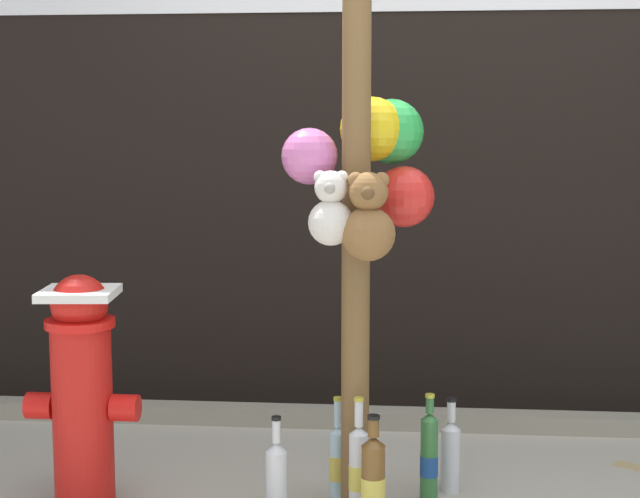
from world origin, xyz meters
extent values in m
cube|color=black|center=(0.00, 1.52, 1.84)|extent=(10.00, 0.20, 3.68)
cube|color=gray|center=(0.00, 1.13, 0.04)|extent=(8.00, 0.12, 0.08)
cylinder|color=brown|center=(-0.23, 0.22, 1.22)|extent=(0.10, 0.10, 2.44)
sphere|color=#D66BB2|center=(-0.39, 0.23, 1.23)|extent=(0.19, 0.19, 0.19)
sphere|color=green|center=(-0.12, 0.40, 1.31)|extent=(0.23, 0.23, 0.23)
sphere|color=red|center=(-0.07, 0.34, 1.09)|extent=(0.22, 0.22, 0.22)
sphere|color=yellow|center=(-0.18, 0.34, 1.32)|extent=(0.23, 0.23, 0.23)
sphere|color=brown|center=(-0.18, 0.09, 0.98)|extent=(0.18, 0.18, 0.18)
sphere|color=brown|center=(-0.18, 0.09, 1.12)|extent=(0.13, 0.13, 0.13)
sphere|color=brown|center=(-0.22, 0.09, 1.16)|extent=(0.05, 0.05, 0.05)
sphere|color=brown|center=(-0.14, 0.09, 1.16)|extent=(0.05, 0.05, 0.05)
sphere|color=brown|center=(-0.18, 0.03, 1.12)|extent=(0.05, 0.05, 0.05)
sphere|color=silver|center=(-0.31, 0.10, 1.02)|extent=(0.15, 0.15, 0.15)
sphere|color=silver|center=(-0.31, 0.10, 1.13)|extent=(0.11, 0.11, 0.11)
sphere|color=silver|center=(-0.34, 0.10, 1.17)|extent=(0.04, 0.04, 0.04)
sphere|color=silver|center=(-0.27, 0.10, 1.17)|extent=(0.04, 0.04, 0.04)
sphere|color=#9D9992|center=(-0.31, 0.05, 1.13)|extent=(0.04, 0.04, 0.04)
cylinder|color=red|center=(-1.19, 0.16, 0.32)|extent=(0.21, 0.21, 0.64)
cylinder|color=red|center=(-1.19, 0.16, 0.65)|extent=(0.24, 0.24, 0.03)
sphere|color=red|center=(-1.19, 0.16, 0.72)|extent=(0.20, 0.20, 0.20)
cylinder|color=red|center=(-1.34, 0.16, 0.35)|extent=(0.10, 0.10, 0.10)
cylinder|color=red|center=(-1.04, 0.16, 0.35)|extent=(0.10, 0.10, 0.10)
cube|color=white|center=(-1.19, 0.16, 0.76)|extent=(0.28, 0.28, 0.03)
cylinder|color=brown|center=(-0.16, 0.01, 0.14)|extent=(0.08, 0.08, 0.29)
cone|color=brown|center=(-0.16, 0.01, 0.30)|extent=(0.08, 0.08, 0.03)
cylinder|color=brown|center=(-0.16, 0.01, 0.35)|extent=(0.04, 0.04, 0.06)
cylinder|color=#D8C64C|center=(-0.16, 0.01, 0.14)|extent=(0.08, 0.08, 0.08)
cylinder|color=black|center=(-0.16, 0.01, 0.39)|extent=(0.04, 0.04, 0.01)
cylinder|color=silver|center=(-0.49, 0.07, 0.12)|extent=(0.08, 0.08, 0.24)
cone|color=silver|center=(-0.49, 0.07, 0.26)|extent=(0.08, 0.08, 0.03)
cylinder|color=silver|center=(-0.49, 0.07, 0.31)|extent=(0.03, 0.03, 0.08)
cylinder|color=black|center=(-0.49, 0.07, 0.36)|extent=(0.03, 0.03, 0.01)
cylinder|color=#337038|center=(0.03, 0.29, 0.15)|extent=(0.06, 0.06, 0.30)
cone|color=#337038|center=(0.03, 0.29, 0.31)|extent=(0.06, 0.06, 0.03)
cylinder|color=#337038|center=(0.03, 0.29, 0.35)|extent=(0.03, 0.03, 0.06)
cylinder|color=#1E478C|center=(0.03, 0.29, 0.13)|extent=(0.06, 0.06, 0.07)
cylinder|color=gold|center=(0.03, 0.29, 0.39)|extent=(0.03, 0.03, 0.01)
cylinder|color=#B2DBEA|center=(-0.30, 0.31, 0.12)|extent=(0.06, 0.06, 0.23)
cone|color=#B2DBEA|center=(-0.30, 0.31, 0.24)|extent=(0.06, 0.06, 0.02)
cylinder|color=#B2DBEA|center=(-0.30, 0.31, 0.30)|extent=(0.03, 0.03, 0.10)
cylinder|color=#D8C64C|center=(-0.30, 0.31, 0.10)|extent=(0.06, 0.06, 0.09)
cylinder|color=gold|center=(-0.30, 0.31, 0.36)|extent=(0.03, 0.03, 0.01)
cylinder|color=silver|center=(-0.21, 0.12, 0.15)|extent=(0.07, 0.07, 0.29)
cone|color=silver|center=(-0.21, 0.12, 0.31)|extent=(0.07, 0.07, 0.03)
cylinder|color=silver|center=(-0.21, 0.12, 0.36)|extent=(0.03, 0.03, 0.09)
cylinder|color=#D8C64C|center=(-0.21, 0.12, 0.14)|extent=(0.07, 0.07, 0.09)
cylinder|color=gold|center=(-0.21, 0.12, 0.41)|extent=(0.03, 0.03, 0.01)
cylinder|color=silver|center=(0.11, 0.38, 0.12)|extent=(0.07, 0.07, 0.23)
cone|color=silver|center=(0.11, 0.38, 0.25)|extent=(0.07, 0.07, 0.03)
cylinder|color=silver|center=(0.11, 0.38, 0.30)|extent=(0.03, 0.03, 0.08)
cylinder|color=black|center=(0.11, 0.38, 0.35)|extent=(0.04, 0.04, 0.01)
cube|color=tan|center=(0.84, 0.70, 0.00)|extent=(0.17, 0.14, 0.01)
camera|label=1|loc=(-0.05, -3.08, 1.34)|focal=54.69mm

